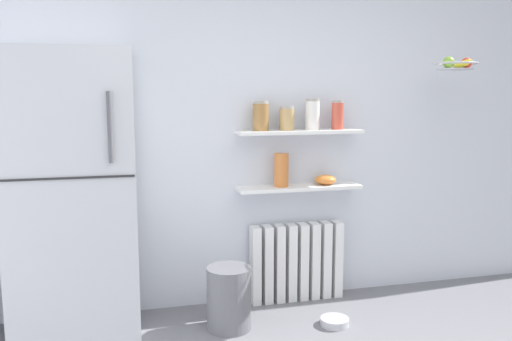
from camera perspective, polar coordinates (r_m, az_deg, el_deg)
The scene contains 14 objects.
back_wall at distance 3.90m, azimuth 0.85°, elevation 4.66°, with size 7.04×0.10×2.60m, color silver.
refrigerator at distance 3.45m, azimuth -19.17°, elevation -2.86°, with size 0.75×0.68×1.81m.
radiator at distance 4.04m, azimuth 4.43°, elevation -9.84°, with size 0.71×0.12×0.59m.
wall_shelf_lower at distance 3.87m, azimuth 4.67°, elevation -1.83°, with size 0.92×0.22×0.03m, color white.
wall_shelf_upper at distance 3.82m, azimuth 4.75°, elevation 4.20°, with size 0.92×0.22×0.03m, color white.
storage_jar_0 at distance 3.72m, azimuth 0.51°, elevation 5.92°, with size 0.11×0.11×0.21m.
storage_jar_1 at distance 3.78m, azimuth 3.37°, elevation 5.66°, with size 0.11×0.11×0.17m.
storage_jar_2 at distance 3.84m, azimuth 6.14°, elevation 6.06°, with size 0.10×0.10×0.23m.
storage_jar_3 at distance 3.91m, azimuth 8.82°, elevation 5.97°, with size 0.09×0.09×0.21m.
vase at distance 3.80m, azimuth 2.76°, elevation 0.06°, with size 0.11×0.11×0.24m, color #CC7033.
shelf_bowl at distance 3.93m, azimuth 7.52°, elevation -0.99°, with size 0.16×0.16×0.07m, color orange.
trash_bin at distance 3.58m, azimuth -2.94°, elevation -13.63°, with size 0.29×0.29×0.42m, color slate.
pet_food_bowl at distance 3.73m, azimuth 8.52°, elevation -15.88°, with size 0.19×0.19×0.05m, color #B7B7BC.
hanging_fruit_basket at distance 4.08m, azimuth 20.86°, elevation 10.69°, with size 0.31×0.31×0.10m.
Camera 1 is at (-1.03, -1.70, 1.55)m, focal length 36.92 mm.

